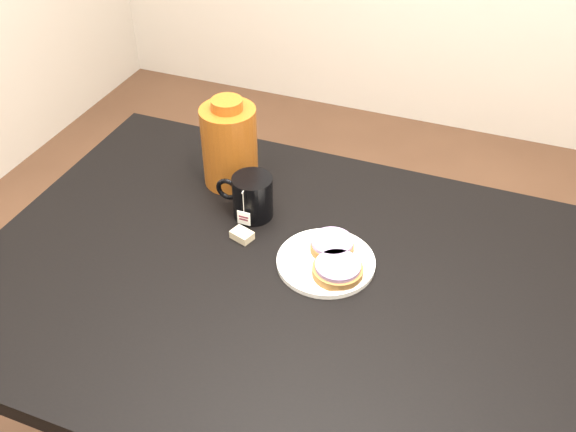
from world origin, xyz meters
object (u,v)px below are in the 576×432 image
Objects in this scene: table at (317,312)px; bagel_package at (230,145)px; mug at (252,196)px; plate at (326,261)px; bagel_back at (332,245)px; bagel_front at (338,269)px; teabag_pouch at (242,235)px.

bagel_package reaches higher than table.
plate is at bearing -25.18° from mug.
bagel_back is 0.07m from bagel_front.
bagel_back is at bearing 6.56° from teabag_pouch.
mug reaches higher than table.
bagel_front is 2.88× the size of teabag_pouch.
mug is (-0.21, 0.15, 0.13)m from table.
bagel_back is at bearing 91.99° from table.
teabag_pouch is 0.23m from bagel_package.
mug is (-0.24, 0.13, 0.03)m from bagel_front.
bagel_package reaches higher than teabag_pouch.
bagel_front is at bearing -28.05° from mug.
bagel_back reaches higher than table.
mug reaches higher than plate.
bagel_front is 0.41m from bagel_package.
table is 11.73× the size of bagel_back.
table is at bearing -19.67° from teabag_pouch.
bagel_front reaches higher than plate.
bagel_package reaches higher than mug.
bagel_back is 0.55× the size of bagel_package.
bagel_back is at bearing -28.19° from bagel_package.
bagel_back and bagel_front have the same top height.
bagel_front is at bearing -10.59° from teabag_pouch.
bagel_front is at bearing -42.00° from plate.
bagel_package is (-0.30, 0.16, 0.08)m from bagel_back.
mug is at bearing 143.73° from table.
mug is at bearing 152.27° from bagel_front.
bagel_front is at bearing -63.12° from bagel_back.
plate is 1.68× the size of bagel_back.
bagel_back is 0.20m from teabag_pouch.
mug is 0.15m from bagel_package.
table is at bearing -39.73° from bagel_package.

